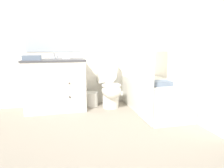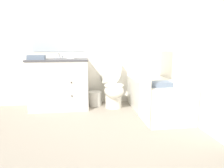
% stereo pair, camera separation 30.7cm
% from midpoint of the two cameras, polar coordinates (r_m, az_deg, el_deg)
% --- Properties ---
extents(ground_plane, '(14.00, 14.00, 0.00)m').
position_cam_midpoint_polar(ground_plane, '(2.53, 3.10, -15.12)').
color(ground_plane, gray).
extents(wall_back, '(8.00, 0.06, 2.50)m').
position_cam_midpoint_polar(wall_back, '(3.90, -1.69, 12.88)').
color(wall_back, white).
rests_on(wall_back, ground_plane).
extents(wall_right, '(0.05, 2.61, 2.50)m').
position_cam_midpoint_polar(wall_right, '(3.50, 21.79, 12.37)').
color(wall_right, white).
rests_on(wall_right, ground_plane).
extents(vanity_cabinet, '(1.02, 0.58, 0.89)m').
position_cam_midpoint_polar(vanity_cabinet, '(3.63, -12.47, 0.11)').
color(vanity_cabinet, silver).
rests_on(vanity_cabinet, ground_plane).
extents(sink_faucet, '(0.14, 0.12, 0.12)m').
position_cam_midpoint_polar(sink_faucet, '(3.76, -12.58, 7.68)').
color(sink_faucet, silver).
rests_on(sink_faucet, vanity_cabinet).
extents(toilet, '(0.37, 0.67, 0.87)m').
position_cam_midpoint_polar(toilet, '(3.65, 2.71, -0.82)').
color(toilet, silver).
rests_on(toilet, ground_plane).
extents(bathtub, '(0.66, 1.48, 0.53)m').
position_cam_midpoint_polar(bathtub, '(3.49, 14.91, -3.48)').
color(bathtub, silver).
rests_on(bathtub, ground_plane).
extents(shower_curtain, '(0.01, 0.52, 1.94)m').
position_cam_midpoint_polar(shower_curtain, '(2.85, 12.66, 7.91)').
color(shower_curtain, silver).
rests_on(shower_curtain, ground_plane).
extents(wastebasket, '(0.25, 0.25, 0.27)m').
position_cam_midpoint_polar(wastebasket, '(3.78, -2.51, -4.18)').
color(wastebasket, silver).
rests_on(wastebasket, ground_plane).
extents(tissue_box, '(0.13, 0.15, 0.10)m').
position_cam_midpoint_polar(tissue_box, '(3.71, -9.49, 7.80)').
color(tissue_box, white).
rests_on(tissue_box, vanity_cabinet).
extents(hand_towel_folded, '(0.28, 0.14, 0.08)m').
position_cam_midpoint_polar(hand_towel_folded, '(3.47, -18.48, 7.24)').
color(hand_towel_folded, slate).
rests_on(hand_towel_folded, vanity_cabinet).
extents(bath_towel_folded, '(0.31, 0.22, 0.07)m').
position_cam_midpoint_polar(bath_towel_folded, '(2.99, 16.45, -0.02)').
color(bath_towel_folded, slate).
rests_on(bath_towel_folded, bathtub).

